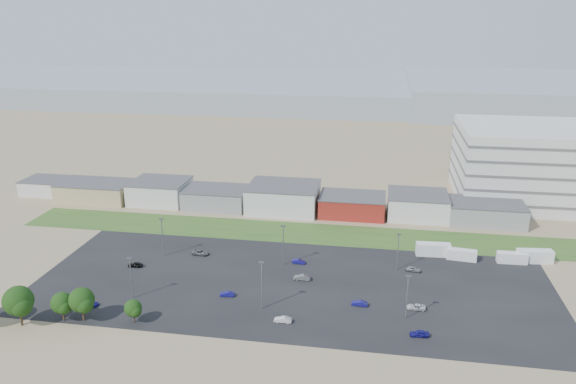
% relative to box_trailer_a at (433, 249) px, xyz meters
% --- Properties ---
extents(ground, '(700.00, 700.00, 0.00)m').
position_rel_box_trailer_a_xyz_m(ground, '(-38.65, -42.17, -1.65)').
color(ground, '#937E5D').
rests_on(ground, ground).
extents(parking_lot, '(120.00, 50.00, 0.01)m').
position_rel_box_trailer_a_xyz_m(parking_lot, '(-33.65, -22.17, -1.64)').
color(parking_lot, black).
rests_on(parking_lot, ground).
extents(grass_strip, '(160.00, 16.00, 0.02)m').
position_rel_box_trailer_a_xyz_m(grass_strip, '(-38.65, 9.83, -1.64)').
color(grass_strip, '#2E5620').
rests_on(grass_strip, ground).
extents(hills_backdrop, '(700.00, 200.00, 9.00)m').
position_rel_box_trailer_a_xyz_m(hills_backdrop, '(1.35, 272.83, 2.85)').
color(hills_backdrop, gray).
rests_on(hills_backdrop, ground).
extents(building_row, '(170.00, 20.00, 8.00)m').
position_rel_box_trailer_a_xyz_m(building_row, '(-55.65, 28.83, 2.35)').
color(building_row, silver).
rests_on(building_row, ground).
extents(box_trailer_a, '(8.91, 3.20, 3.29)m').
position_rel_box_trailer_a_xyz_m(box_trailer_a, '(0.00, 0.00, 0.00)').
color(box_trailer_a, silver).
rests_on(box_trailer_a, ground).
extents(box_trailer_b, '(7.57, 3.18, 2.75)m').
position_rel_box_trailer_a_xyz_m(box_trailer_b, '(7.03, -1.59, -0.27)').
color(box_trailer_b, silver).
rests_on(box_trailer_b, ground).
extents(box_trailer_c, '(7.37, 2.47, 2.74)m').
position_rel_box_trailer_a_xyz_m(box_trailer_c, '(19.32, -1.40, -0.27)').
color(box_trailer_c, silver).
rests_on(box_trailer_c, ground).
extents(box_trailer_d, '(9.03, 3.74, 3.29)m').
position_rel_box_trailer_a_xyz_m(box_trailer_d, '(25.04, -0.08, -0.00)').
color(box_trailer_d, silver).
rests_on(box_trailer_d, ground).
extents(tree_left, '(6.46, 6.46, 9.69)m').
position_rel_box_trailer_a_xyz_m(tree_left, '(-84.78, -49.14, 3.20)').
color(tree_left, black).
rests_on(tree_left, ground).
extents(tree_mid, '(4.73, 4.73, 7.10)m').
position_rel_box_trailer_a_xyz_m(tree_mid, '(-77.36, -46.07, 1.90)').
color(tree_mid, black).
rests_on(tree_mid, ground).
extents(tree_right, '(5.53, 5.53, 8.30)m').
position_rel_box_trailer_a_xyz_m(tree_right, '(-73.27, -45.42, 2.51)').
color(tree_right, black).
rests_on(tree_right, ground).
extents(tree_near, '(3.83, 3.83, 5.75)m').
position_rel_box_trailer_a_xyz_m(tree_near, '(-62.78, -44.36, 1.23)').
color(tree_near, black).
rests_on(tree_near, ground).
extents(lightpole_front_l, '(1.13, 0.47, 9.64)m').
position_rel_box_trailer_a_xyz_m(lightpole_front_l, '(-67.47, -34.60, 3.18)').
color(lightpole_front_l, slate).
rests_on(lightpole_front_l, ground).
extents(lightpole_front_m, '(1.28, 0.53, 10.85)m').
position_rel_box_trailer_a_xyz_m(lightpole_front_m, '(-38.15, -34.37, 3.78)').
color(lightpole_front_m, slate).
rests_on(lightpole_front_m, ground).
extents(lightpole_front_r, '(1.15, 0.48, 9.77)m').
position_rel_box_trailer_a_xyz_m(lightpole_front_r, '(-7.97, -33.52, 3.24)').
color(lightpole_front_r, slate).
rests_on(lightpole_front_r, ground).
extents(lightpole_back_l, '(1.22, 0.51, 10.33)m').
position_rel_box_trailer_a_xyz_m(lightpole_back_l, '(-69.19, -11.92, 3.52)').
color(lightpole_back_l, slate).
rests_on(lightpole_back_l, ground).
extents(lightpole_back_m, '(1.23, 0.51, 10.49)m').
position_rel_box_trailer_a_xyz_m(lightpole_back_m, '(-37.51, -12.11, 3.60)').
color(lightpole_back_m, slate).
rests_on(lightpole_back_m, ground).
extents(lightpole_back_r, '(1.11, 0.46, 9.45)m').
position_rel_box_trailer_a_xyz_m(lightpole_back_r, '(-9.41, -10.31, 3.08)').
color(lightpole_back_r, slate).
rests_on(lightpole_back_r, ground).
extents(parked_car_0, '(4.10, 1.91, 1.13)m').
position_rel_box_trailer_a_xyz_m(parked_car_0, '(-5.74, -29.36, -1.08)').
color(parked_car_0, silver).
rests_on(parked_car_0, ground).
extents(parked_car_1, '(3.60, 1.53, 1.16)m').
position_rel_box_trailer_a_xyz_m(parked_car_1, '(-17.65, -29.79, -1.07)').
color(parked_car_1, navy).
rests_on(parked_car_1, ground).
extents(parked_car_2, '(3.83, 1.77, 1.27)m').
position_rel_box_trailer_a_xyz_m(parked_car_2, '(-5.54, -39.96, -1.01)').
color(parked_car_2, navy).
rests_on(parked_car_2, ground).
extents(parked_car_4, '(3.38, 1.39, 1.09)m').
position_rel_box_trailer_a_xyz_m(parked_car_4, '(-46.98, -30.44, -1.10)').
color(parked_car_4, navy).
rests_on(parked_car_4, ground).
extents(parked_car_5, '(3.70, 1.72, 1.23)m').
position_rel_box_trailer_a_xyz_m(parked_car_5, '(-73.64, -19.56, -1.03)').
color(parked_car_5, black).
rests_on(parked_car_5, ground).
extents(parked_car_7, '(4.02, 1.44, 1.32)m').
position_rel_box_trailer_a_xyz_m(parked_car_7, '(-31.66, -19.72, -0.99)').
color(parked_car_7, '#595B5E').
rests_on(parked_car_7, ground).
extents(parked_car_8, '(3.84, 1.82, 1.27)m').
position_rel_box_trailer_a_xyz_m(parked_car_8, '(-5.42, -10.70, -1.01)').
color(parked_car_8, '#A5A5AA').
rests_on(parked_car_8, ground).
extents(parked_car_9, '(4.53, 2.32, 1.22)m').
position_rel_box_trailer_a_xyz_m(parked_car_9, '(-59.92, -9.81, -1.03)').
color(parked_car_9, '#595B5E').
rests_on(parked_car_9, ground).
extents(parked_car_10, '(4.10, 1.91, 1.16)m').
position_rel_box_trailer_a_xyz_m(parked_car_10, '(-75.20, -39.38, -1.07)').
color(parked_car_10, navy).
rests_on(parked_car_10, ground).
extents(parked_car_11, '(3.42, 1.40, 1.10)m').
position_rel_box_trailer_a_xyz_m(parked_car_11, '(-33.72, -10.85, -1.09)').
color(parked_car_11, navy).
rests_on(parked_car_11, ground).
extents(parked_car_13, '(3.63, 1.28, 1.19)m').
position_rel_box_trailer_a_xyz_m(parked_car_13, '(-32.80, -39.23, -1.05)').
color(parked_car_13, silver).
rests_on(parked_car_13, ground).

